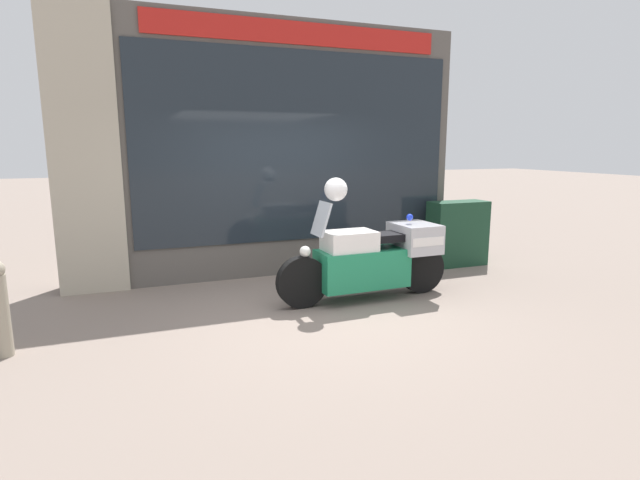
% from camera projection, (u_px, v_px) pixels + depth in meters
% --- Properties ---
extents(ground_plane, '(60.00, 60.00, 0.00)m').
position_uv_depth(ground_plane, '(318.00, 310.00, 6.13)').
color(ground_plane, gray).
extents(shop_building, '(6.05, 0.55, 3.82)m').
position_uv_depth(shop_building, '(245.00, 150.00, 7.46)').
color(shop_building, '#56514C').
rests_on(shop_building, ground).
extents(window_display, '(4.71, 0.30, 1.81)m').
position_uv_depth(window_display, '(294.00, 243.00, 8.04)').
color(window_display, slate).
rests_on(window_display, ground).
extents(paramedic_motorcycle, '(2.39, 0.67, 1.31)m').
position_uv_depth(paramedic_motorcycle, '(374.00, 257.00, 6.51)').
color(paramedic_motorcycle, black).
rests_on(paramedic_motorcycle, ground).
extents(utility_cabinet, '(0.99, 0.43, 1.08)m').
position_uv_depth(utility_cabinet, '(457.00, 233.00, 8.36)').
color(utility_cabinet, '#193D28').
rests_on(utility_cabinet, ground).
extents(white_helmet, '(0.29, 0.29, 0.29)m').
position_uv_depth(white_helmet, '(336.00, 189.00, 6.14)').
color(white_helmet, white).
rests_on(white_helmet, paramedic_motorcycle).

